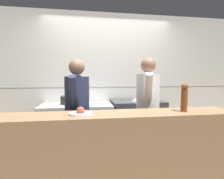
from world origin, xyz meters
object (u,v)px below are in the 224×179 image
pepper_mill (184,97)px  chef_sous (148,108)px  plated_dish_main (81,113)px  stock_pot (68,100)px  mixing_bowl_steel (138,98)px  chefs_knife (145,101)px  chef_head_cook (77,112)px  oven_range (77,129)px

pepper_mill → chef_sous: 0.67m
plated_dish_main → stock_pot: bearing=100.4°
mixing_bowl_steel → chefs_knife: mixing_bowl_steel is taller
chef_head_cook → pepper_mill: bearing=-16.8°
stock_pot → chef_sous: size_ratio=0.18×
pepper_mill → chef_head_cook: size_ratio=0.20×
oven_range → plated_dish_main: plated_dish_main is taller
mixing_bowl_steel → oven_range: bearing=178.1°
mixing_bowl_steel → chef_head_cook: (-1.06, -0.68, -0.08)m
oven_range → plated_dish_main: 1.37m
stock_pot → chef_sous: 1.37m
mixing_bowl_steel → plated_dish_main: plated_dish_main is taller
chef_sous → pepper_mill: bearing=-53.6°
chefs_knife → chef_sous: size_ratio=0.20×
chefs_knife → chef_sous: chef_sous is taller
oven_range → mixing_bowl_steel: (1.10, -0.04, 0.52)m
plated_dish_main → chef_sous: 1.11m
mixing_bowl_steel → chef_sous: 0.64m
oven_range → chefs_knife: chefs_knife is taller
stock_pot → oven_range: bearing=-11.3°
chefs_knife → chef_head_cook: chef_head_cook is taller
stock_pot → mixing_bowl_steel: (1.24, -0.06, 0.01)m
oven_range → chef_sous: chef_sous is taller
stock_pot → plated_dish_main: size_ratio=1.20×
oven_range → stock_pot: (-0.14, 0.03, 0.52)m
pepper_mill → chef_sous: (-0.20, 0.60, -0.22)m
stock_pot → pepper_mill: 1.91m
oven_range → pepper_mill: pepper_mill is taller
chefs_knife → plated_dish_main: bearing=-133.5°
plated_dish_main → pepper_mill: bearing=-1.1°
chefs_knife → plated_dish_main: plated_dish_main is taller
chefs_knife → chef_head_cook: (-1.16, -0.63, -0.04)m
oven_range → chefs_knife: (1.21, -0.08, 0.48)m
stock_pot → mixing_bowl_steel: stock_pot is taller
oven_range → mixing_bowl_steel: size_ratio=5.35×
mixing_bowl_steel → chefs_knife: (0.10, -0.05, -0.04)m
chef_sous → plated_dish_main: bearing=-130.9°
pepper_mill → mixing_bowl_steel: bearing=96.6°
pepper_mill → chef_head_cook: (-1.20, 0.56, -0.25)m
pepper_mill → stock_pot: bearing=136.7°
oven_range → chef_head_cook: bearing=-86.6°
mixing_bowl_steel → chef_head_cook: chef_head_cook is taller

